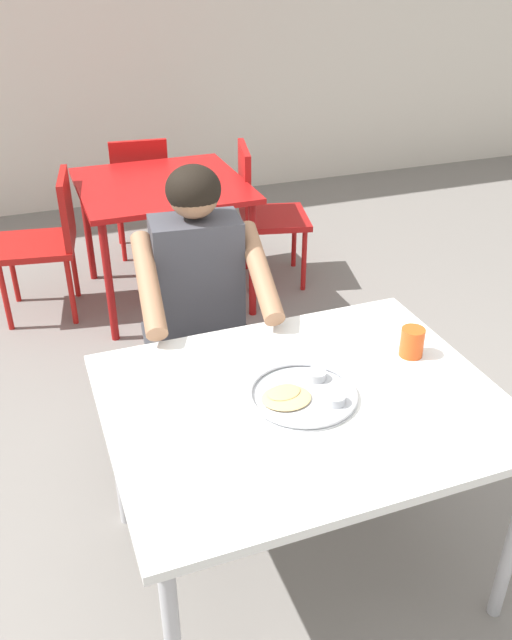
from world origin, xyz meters
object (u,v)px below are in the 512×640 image
Objects in this scene: table_background_red at (162,195)px; table_foreground at (303,415)px; chair_red_left at (48,235)px; chair_red_right at (261,206)px; chair_red_far at (140,186)px; thali_tray at (303,394)px; diner_foreground at (202,298)px; drinking_cup at (412,341)px; chair_foreground at (194,324)px.

table_foreground is at bearing -91.87° from table_background_red.
chair_red_right is (1.28, -0.03, 0.02)m from chair_red_left.
table_foreground is 2.85m from chair_red_far.
table_foreground is 3.57× the size of thali_tray.
diner_foreground reaches higher than thali_tray.
chair_red_left is (-0.59, 2.19, -0.25)m from thali_tray.
drinking_cup is 1.02m from chair_foreground.
diner_foreground reaches higher than chair_red_far.
chair_red_left is (-0.50, 1.27, -0.01)m from chair_foreground.
thali_tray is 0.40× the size of chair_red_left.
chair_red_right is (0.80, 1.46, -0.23)m from diner_foreground.
drinking_cup is 0.11× the size of chair_red_right.
drinking_cup is 2.79m from chair_red_far.
chair_red_left is at bearing 105.10° from thali_tray.
table_foreground is 1.40× the size of chair_foreground.
chair_red_left is at bearing 107.86° from diner_foreground.
diner_foreground is at bearing 98.93° from table_foreground.
table_background_red is 1.13× the size of chair_red_far.
table_background_red is (0.07, 2.16, -0.01)m from table_foreground.
chair_red_right is (0.78, 1.24, 0.00)m from chair_foreground.
thali_tray is at bearing -81.00° from diner_foreground.
chair_red_right is at bearing 57.81° from chair_foreground.
diner_foreground is 1.48× the size of chair_red_far.
chair_red_right is at bearing 61.32° from diner_foreground.
chair_red_right reaches higher than chair_foreground.
chair_red_left is at bearing -135.69° from chair_red_far.
drinking_cup is 2.10m from table_background_red.
chair_foreground is (-0.52, 0.83, -0.28)m from drinking_cup.
thali_tray is 3.32× the size of drinking_cup.
table_foreground is 2.28m from chair_red_right.
drinking_cup is (0.43, 0.09, 0.04)m from thali_tray.
chair_foreground is at bearing -97.52° from table_background_red.
chair_red_left is (-0.48, 1.49, -0.25)m from diner_foreground.
thali_tray is 2.28m from chair_red_right.
table_background_red is (0.16, 1.23, 0.15)m from chair_foreground.
table_background_red is at bearing 82.48° from chair_foreground.
table_background_red is 1.14× the size of chair_red_left.
drinking_cup is 0.82m from diner_foreground.
chair_red_right is at bearing 72.37° from table_foreground.
thali_tray is 2.85m from chair_red_far.
chair_red_far is at bearing 90.18° from table_background_red.
chair_red_far reaches higher than table_foreground.
thali_tray is 2.16m from table_background_red.
chair_foreground is at bearing -68.54° from chair_red_left.
table_foreground is 0.08m from thali_tray.
chair_foreground is 1.36m from chair_red_left.
table_background_red is at bearing 82.89° from diner_foreground.
diner_foreground is (-0.54, 0.61, -0.04)m from drinking_cup.
diner_foreground is at bearing -94.81° from chair_foreground.
chair_red_right is at bearing -47.22° from chair_red_far.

